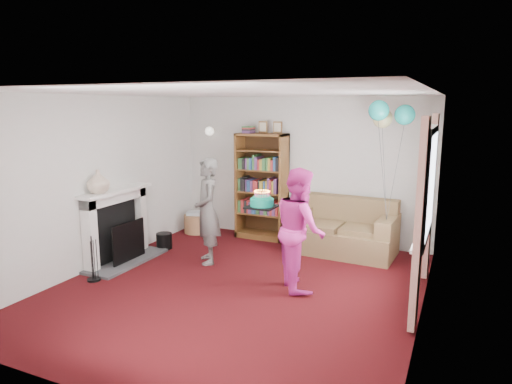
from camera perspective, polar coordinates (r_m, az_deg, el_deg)
The scene contains 16 objects.
ground at distance 6.10m, azimuth -2.32°, elevation -11.89°, with size 5.00×5.00×0.00m, color #33070C.
wall_back at distance 8.03m, azimuth 5.69°, elevation 2.84°, with size 4.50×0.02×2.50m, color silver.
wall_left at distance 7.04m, azimuth -19.09°, elevation 1.18°, with size 0.02×5.00×2.50m, color silver.
wall_right at distance 5.15m, azimuth 20.67°, elevation -2.27°, with size 0.02×5.00×2.50m, color silver.
ceiling at distance 5.63m, azimuth -2.52°, elevation 12.34°, with size 4.50×5.00×0.01m, color white.
fireplace at distance 7.21m, azimuth -16.69°, elevation -4.46°, with size 0.55×1.80×1.12m.
window_bay at distance 5.75m, azimuth 20.52°, elevation -1.43°, with size 0.14×2.02×2.20m.
wall_sconce at distance 8.56m, azimuth -5.82°, elevation 7.58°, with size 0.16×0.23×0.16m.
bookcase at distance 8.12m, azimuth 0.79°, elevation 0.62°, with size 0.89×0.42×2.08m.
sofa at distance 7.56m, azimuth 10.85°, elevation -4.92°, with size 1.66×0.88×0.88m.
wicker_basket at distance 8.64m, azimuth -7.46°, elevation -3.84°, with size 0.45×0.45×0.40m.
person_striped at distance 6.86m, azimuth -6.10°, elevation -2.39°, with size 0.58×0.38×1.59m, color black.
person_magenta at distance 5.91m, azimuth 5.52°, elevation -4.58°, with size 0.77×0.60×1.58m, color #D02990.
birthday_cake at distance 5.97m, azimuth 0.74°, elevation -1.30°, with size 0.37×0.37×0.22m.
balloons at distance 6.86m, azimuth 16.25°, elevation 9.26°, with size 0.62×0.67×1.77m.
mantel_vase at distance 6.83m, azimuth -19.11°, elevation 1.26°, with size 0.32×0.32×0.33m, color beige.
Camera 1 is at (2.54, -5.02, 2.35)m, focal length 32.00 mm.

